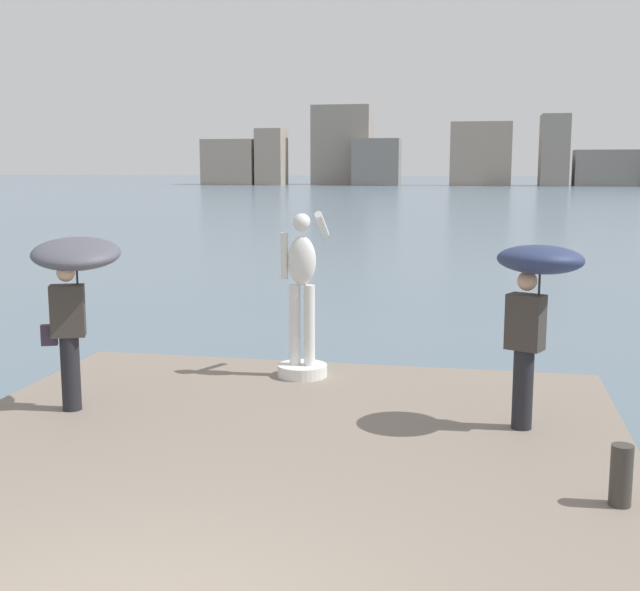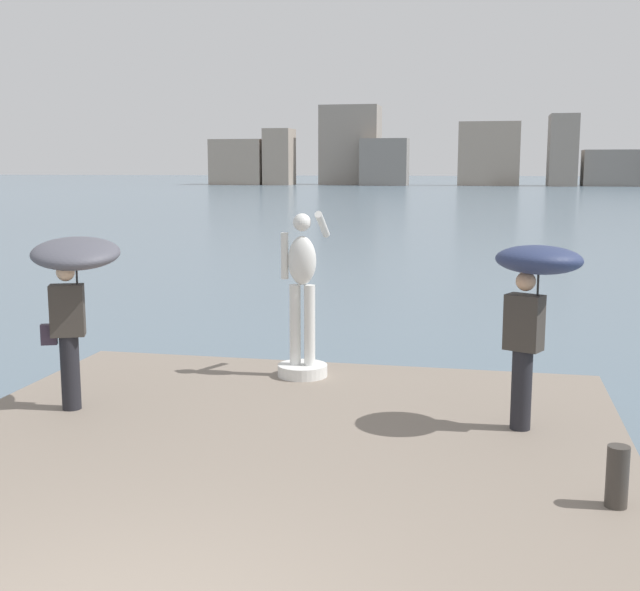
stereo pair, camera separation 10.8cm
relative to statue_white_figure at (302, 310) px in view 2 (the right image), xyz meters
The scene contains 7 objects.
ground_plane 33.46m from the statue_white_figure, 89.51° to the left, with size 400.00×400.00×0.00m, color slate.
pier 4.53m from the statue_white_figure, 86.26° to the right, with size 7.35×10.38×0.40m, color slate.
statue_white_figure is the anchor object (origin of this frame).
onlooker_left 3.08m from the statue_white_figure, 138.50° to the right, with size 1.33×1.35×2.07m.
onlooker_right 3.46m from the statue_white_figure, 30.62° to the right, with size 1.21×1.21×2.03m.
mooring_bollard 5.14m from the statue_white_figure, 45.78° to the right, with size 0.19×0.19×0.53m, color #38332D.
distant_skyline 120.72m from the statue_white_figure, 91.77° to the left, with size 87.52×12.14×12.70m.
Camera 2 is at (2.17, -3.95, 3.24)m, focal length 45.78 mm.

